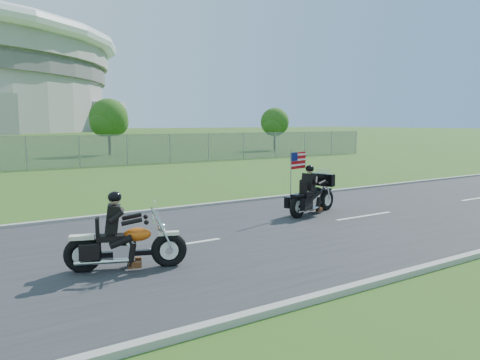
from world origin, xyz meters
TOP-DOWN VIEW (x-y plane):
  - ground at (0.00, 0.00)m, footprint 420.00×420.00m
  - road at (0.00, 0.00)m, footprint 120.00×8.00m
  - curb_north at (0.00, 4.05)m, footprint 120.00×0.18m
  - curb_south at (0.00, -4.05)m, footprint 120.00×0.18m
  - tree_fence_near at (6.04, 30.04)m, footprint 3.52×3.28m
  - tree_fence_far at (22.04, 28.03)m, footprint 3.08×2.87m
  - motorcycle_lead at (-3.52, -0.99)m, footprint 2.16×1.05m
  - motorcycle_follow at (2.99, 1.13)m, footprint 2.22×1.01m

SIDE VIEW (x-z plane):
  - ground at x=0.00m, z-range 0.00..0.00m
  - road at x=0.00m, z-range 0.00..0.04m
  - curb_north at x=0.00m, z-range -0.01..0.11m
  - curb_south at x=0.00m, z-range -0.01..0.11m
  - motorcycle_lead at x=-3.52m, z-range -0.27..1.24m
  - motorcycle_follow at x=2.99m, z-range -0.42..1.46m
  - tree_fence_far at x=22.04m, z-range 0.54..4.74m
  - tree_fence_near at x=6.04m, z-range 0.60..5.35m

